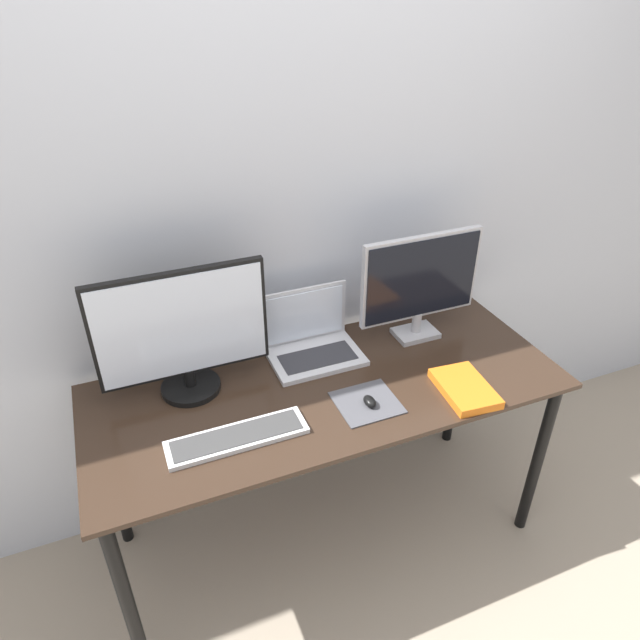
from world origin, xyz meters
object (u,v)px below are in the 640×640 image
object	(u,v)px
monitor_left	(183,333)
laptop	(311,339)
monitor_right	(420,283)
book	(465,388)
keyboard	(237,437)
mouse	(370,401)

from	to	relation	value
monitor_left	laptop	distance (m)	0.49
monitor_right	book	world-z (taller)	monitor_right
monitor_left	monitor_right	bearing A→B (deg)	0.01
monitor_right	book	distance (m)	0.42
keyboard	book	world-z (taller)	book
monitor_left	book	bearing A→B (deg)	-23.36
laptop	keyboard	world-z (taller)	laptop
monitor_left	keyboard	size ratio (longest dim) A/B	1.29
mouse	laptop	bearing A→B (deg)	100.18
laptop	book	distance (m)	0.57
keyboard	mouse	bearing A→B (deg)	-1.84
monitor_left	keyboard	bearing A→B (deg)	-74.80
monitor_right	keyboard	distance (m)	0.87
monitor_right	laptop	bearing A→B (deg)	173.91
mouse	book	xyz separation A→B (m)	(0.33, -0.06, -0.00)
monitor_left	laptop	bearing A→B (deg)	5.57
monitor_right	laptop	distance (m)	0.45
monitor_right	mouse	world-z (taller)	monitor_right
keyboard	mouse	distance (m)	0.44
laptop	monitor_left	bearing A→B (deg)	-174.43
monitor_left	mouse	xyz separation A→B (m)	(0.52, -0.31, -0.21)
monitor_left	laptop	size ratio (longest dim) A/B	1.68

